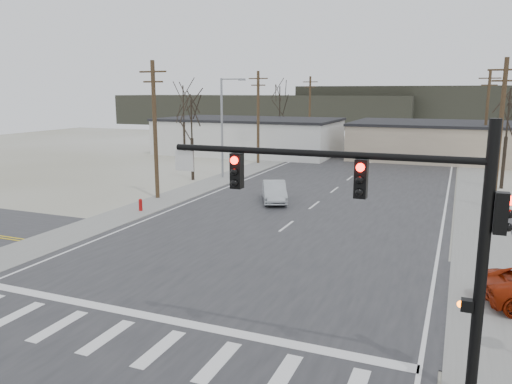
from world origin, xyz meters
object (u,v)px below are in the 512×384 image
sedan_crossing (274,192)px  traffic_signal_mast (403,218)px  car_far_a (422,145)px  car_far_b (395,140)px  fire_hydrant (141,205)px

sedan_crossing → traffic_signal_mast: bearing=-85.8°
car_far_a → sedan_crossing: bearing=68.5°
traffic_signal_mast → sedan_crossing: (-10.86, 20.20, -3.89)m
traffic_signal_mast → car_far_b: traffic_signal_mast is taller
traffic_signal_mast → fire_hydrant: traffic_signal_mast is taller
fire_hydrant → car_far_a: bearing=71.1°
car_far_a → car_far_b: size_ratio=1.37×
car_far_a → fire_hydrant: bearing=60.9°
fire_hydrant → car_far_b: bearing=78.4°
car_far_b → car_far_a: bearing=-72.5°
traffic_signal_mast → car_far_a: 57.14m
sedan_crossing → fire_hydrant: bearing=-164.4°
car_far_b → traffic_signal_mast: bearing=-96.8°
traffic_signal_mast → car_far_b: (-7.82, 64.07, -3.93)m
sedan_crossing → car_far_a: 37.44m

